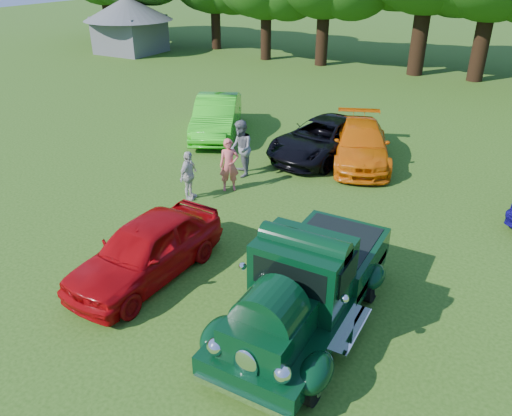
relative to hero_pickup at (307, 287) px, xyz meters
The scene contains 10 objects.
ground 2.03m from the hero_pickup, 160.68° to the left, with size 120.00×120.00×0.00m, color #264911.
hero_pickup is the anchor object (origin of this frame).
red_convertible 3.91m from the hero_pickup, behind, with size 1.68×4.18×1.42m, color #A3070A.
back_car_lime 12.05m from the hero_pickup, 131.57° to the left, with size 1.65×4.73×1.56m, color green.
back_car_black 9.47m from the hero_pickup, 110.21° to the left, with size 2.26×4.90×1.36m, color black.
back_car_orange 9.20m from the hero_pickup, 101.79° to the left, with size 1.91×4.69×1.36m, color #DB6007.
spectator_pink 6.65m from the hero_pickup, 135.13° to the left, with size 0.62×0.41×1.70m, color #D55958.
spectator_grey 7.71m from the hero_pickup, 130.36° to the left, with size 0.93×0.72×1.90m, color slate.
spectator_white 6.51m from the hero_pickup, 146.90° to the left, with size 0.90×0.37×1.53m, color beige.
gazebo 32.12m from the hero_pickup, 137.67° to the left, with size 6.40×6.40×3.90m.
Camera 1 is at (4.75, -8.13, 6.82)m, focal length 35.00 mm.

